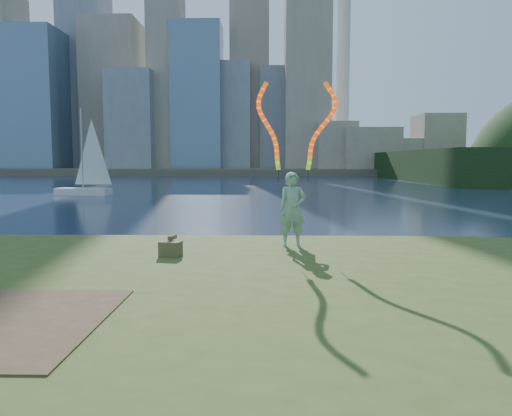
{
  "coord_description": "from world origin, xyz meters",
  "views": [
    {
      "loc": [
        1.43,
        -9.1,
        2.8
      ],
      "look_at": [
        1.21,
        1.0,
        1.82
      ],
      "focal_mm": 35.0,
      "sensor_mm": 36.0,
      "label": 1
    }
  ],
  "objects": [
    {
      "name": "sailboat",
      "position": [
        -12.91,
        30.1,
        1.19
      ],
      "size": [
        4.6,
        1.9,
        6.91
      ],
      "rotation": [
        0.0,
        0.0,
        -0.13
      ],
      "color": "silver",
      "rests_on": "ground"
    },
    {
      "name": "canvas_bag",
      "position": [
        -0.57,
        1.12,
        0.97
      ],
      "size": [
        0.49,
        0.55,
        0.41
      ],
      "rotation": [
        0.0,
        0.0,
        -0.21
      ],
      "color": "#4A4624",
      "rests_on": "grassy_knoll"
    },
    {
      "name": "ground",
      "position": [
        0.0,
        0.0,
        0.0
      ],
      "size": [
        320.0,
        320.0,
        0.0
      ],
      "primitive_type": "plane",
      "color": "#1B2844",
      "rests_on": "ground"
    },
    {
      "name": "woman_with_ribbons",
      "position": [
        2.03,
        2.4,
        2.2
      ],
      "size": [
        2.09,
        0.44,
        4.09
      ],
      "rotation": [
        0.0,
        0.0,
        0.05
      ],
      "color": "#206D32",
      "rests_on": "grassy_knoll"
    },
    {
      "name": "far_shore",
      "position": [
        0.0,
        95.0,
        0.6
      ],
      "size": [
        320.0,
        40.0,
        1.2
      ],
      "primitive_type": "cube",
      "color": "#524C3C",
      "rests_on": "ground"
    },
    {
      "name": "grassy_knoll",
      "position": [
        0.0,
        -2.3,
        0.34
      ],
      "size": [
        20.0,
        18.0,
        0.8
      ],
      "color": "#39491A",
      "rests_on": "ground"
    }
  ]
}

